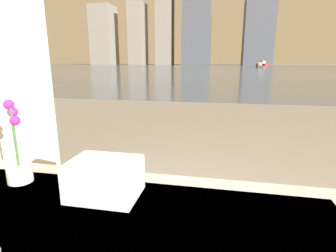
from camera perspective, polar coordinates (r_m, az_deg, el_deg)
The scene contains 8 objects.
potted_orchid at distance 1.44m, azimuth -29.83°, elevation -6.47°, with size 0.11×0.11×0.40m.
towel_stack at distance 1.17m, azimuth -13.59°, elevation -11.01°, with size 0.29×0.22×0.16m.
harbor_water at distance 62.23m, azimuth 11.44°, elevation 12.45°, with size 180.00×110.00×0.01m.
harbor_boat_0 at distance 55.18m, azimuth 19.37°, elevation 12.25°, with size 1.10×2.97×1.10m.
harbor_boat_1 at distance 79.51m, azimuth 19.83°, elevation 12.53°, with size 3.10×4.13×1.49m.
skyline_tower_0 at distance 130.52m, azimuth -13.76°, elevation 18.55°, with size 9.70×11.02×25.86m.
skyline_tower_1 at distance 124.69m, azimuth -6.56°, elevation 19.22°, with size 6.34×10.77×26.46m.
skyline_tower_4 at distance 119.60m, azimuth 19.02°, elevation 18.70°, with size 11.51×13.18×25.88m.
Camera 1 is at (0.34, -0.22, 1.09)m, focal length 28.00 mm.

